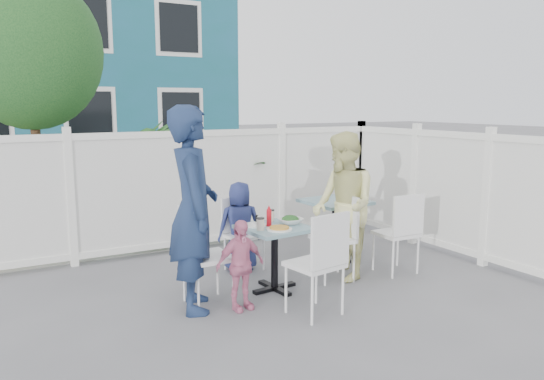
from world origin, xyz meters
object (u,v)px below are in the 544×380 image
chair_back (240,228)px  chair_left (200,249)px  toddler (240,265)px  main_table (275,241)px  man (193,209)px  chair_right (339,230)px  chair_near (321,257)px  woman (343,206)px  spare_table (335,213)px  boy (240,226)px

chair_back → chair_left: bearing=33.2°
chair_back → toddler: toddler is taller
main_table → man: size_ratio=0.37×
chair_right → man: (-1.73, -0.05, 0.42)m
chair_near → woman: 1.20m
chair_left → spare_table: bearing=107.8°
chair_right → chair_back: (-0.81, 0.85, -0.05)m
boy → main_table: bearing=105.9°
chair_back → chair_right: bearing=121.2°
chair_back → chair_near: bearing=78.0°
main_table → chair_back: size_ratio=0.83×
spare_table → chair_right: size_ratio=0.80×
main_table → chair_right: 0.82m
toddler → spare_table: bearing=22.4°
woman → toddler: woman is taller
man → boy: (0.91, 0.88, -0.44)m
main_table → chair_near: size_ratio=0.72×
chair_left → woman: (1.71, 0.01, 0.26)m
chair_near → boy: bearing=82.0°
main_table → chair_left: bearing=-177.9°
woman → boy: 1.25m
main_table → spare_table: (1.23, 0.64, 0.05)m
chair_back → woman: bearing=122.7°
chair_near → toddler: size_ratio=1.13×
spare_table → boy: (-1.24, 0.18, -0.06)m
chair_right → chair_near: (-0.80, -0.81, 0.02)m
chair_left → chair_near: size_ratio=0.99×
chair_right → boy: (-0.83, 0.83, -0.02)m
boy → man: bearing=59.6°
spare_table → boy: 1.26m
main_table → spare_table: bearing=27.4°
main_table → chair_right: chair_right is taller
spare_table → boy: bearing=171.9°
chair_back → chair_near: size_ratio=0.87×
chair_left → chair_right: size_ratio=1.03×
chair_left → chair_back: (0.85, 0.87, -0.07)m
spare_table → woman: woman is taller
chair_near → chair_back: bearing=81.5°
main_table → chair_left: 0.85m
main_table → chair_near: bearing=-88.6°
main_table → chair_back: bearing=89.6°
main_table → man: 1.01m
chair_back → woman: size_ratio=0.52×
chair_back → man: (-0.92, -0.90, 0.47)m
toddler → woman: bearing=6.0°
chair_right → man: size_ratio=0.49×
chair_right → woman: woman is taller
woman → boy: size_ratio=1.57×
toddler → boy: bearing=58.8°
boy → chair_right: bearing=150.3°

